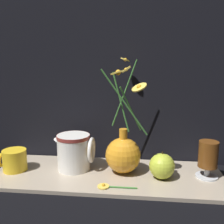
{
  "coord_description": "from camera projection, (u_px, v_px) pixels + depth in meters",
  "views": [
    {
      "loc": [
        0.1,
        -0.79,
        0.38
      ],
      "look_at": [
        0.02,
        0.0,
        0.22
      ],
      "focal_mm": 40.0,
      "sensor_mm": 36.0,
      "label": 1
    }
  ],
  "objects": [
    {
      "name": "backdrop_wall",
      "position": [
        112.0,
        15.0,
        0.89
      ],
      "size": [
        1.27,
        0.02,
        1.1
      ],
      "color": "black",
      "rests_on": "ground_plane"
    },
    {
      "name": "vase_with_flowers",
      "position": [
        123.0,
        153.0,
        0.84
      ],
      "size": [
        0.15,
        0.25,
        0.39
      ],
      "color": "orange",
      "rests_on": "shelf"
    },
    {
      "name": "ground_plane",
      "position": [
        108.0,
        177.0,
        0.85
      ],
      "size": [
        6.0,
        6.0,
        0.0
      ],
      "primitive_type": "plane",
      "color": "black"
    },
    {
      "name": "ceramic_pitcher",
      "position": [
        74.0,
        150.0,
        0.87
      ],
      "size": [
        0.14,
        0.12,
        0.14
      ],
      "color": "white",
      "rests_on": "shelf"
    },
    {
      "name": "orange_fruit",
      "position": [
        162.0,
        166.0,
        0.81
      ],
      "size": [
        0.08,
        0.08,
        0.09
      ],
      "color": "#B7C638",
      "rests_on": "shelf"
    },
    {
      "name": "tea_glass",
      "position": [
        208.0,
        156.0,
        0.81
      ],
      "size": [
        0.07,
        0.07,
        0.12
      ],
      "color": "silver",
      "rests_on": "shelf"
    },
    {
      "name": "shelf",
      "position": [
        108.0,
        175.0,
        0.85
      ],
      "size": [
        0.77,
        0.28,
        0.01
      ],
      "color": "tan",
      "rests_on": "ground_plane"
    },
    {
      "name": "yellow_mug",
      "position": [
        14.0,
        160.0,
        0.87
      ],
      "size": [
        0.09,
        0.08,
        0.07
      ],
      "color": "yellow",
      "rests_on": "shelf"
    },
    {
      "name": "loose_daisy",
      "position": [
        109.0,
        186.0,
        0.75
      ],
      "size": [
        0.12,
        0.04,
        0.01
      ],
      "color": "#3D7A33",
      "rests_on": "shelf"
    }
  ]
}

